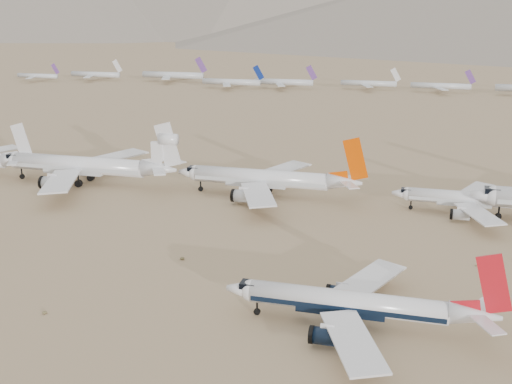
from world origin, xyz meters
TOP-DOWN VIEW (x-y plane):
  - ground at (0.00, 0.00)m, footprint 7000.00×7000.00m
  - main_airliner at (8.54, -5.38)m, footprint 43.49×42.48m
  - row2_gold_tail at (29.82, 62.58)m, footprint 39.70×38.83m
  - row2_orange_tail at (-24.58, 63.99)m, footprint 50.74×49.64m
  - row2_white_trijet at (-79.14, 62.17)m, footprint 56.43×55.15m

SIDE VIEW (x-z plane):
  - ground at x=0.00m, z-range 0.00..0.00m
  - row2_gold_tail at x=29.82m, z-range -3.12..11.02m
  - main_airliner at x=8.54m, z-range -3.45..11.89m
  - row2_orange_tail at x=-24.58m, z-range -3.97..14.13m
  - row2_white_trijet at x=-79.14m, z-range -4.21..15.79m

